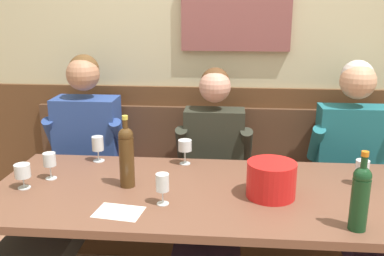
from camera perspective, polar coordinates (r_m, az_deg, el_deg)
room_wall_back at (r=3.01m, az=2.98°, el=11.68°), size 6.80×0.12×2.80m
wood_wainscot_panel at (r=3.14m, az=2.70°, el=-4.32°), size 6.80×0.03×1.07m
wall_bench at (r=3.05m, az=2.46°, el=-10.22°), size 2.47×0.42×0.94m
dining_table at (r=2.24m, az=1.71°, el=-9.85°), size 2.17×0.90×0.73m
person_right_seat at (r=2.73m, az=-15.69°, el=-5.83°), size 0.52×1.34×1.32m
person_left_seat at (r=2.54m, az=2.53°, el=-7.97°), size 0.49×1.33×1.24m
person_center_left_seat at (r=2.66m, az=21.93°, el=-7.38°), size 0.53×1.34×1.30m
ice_bucket at (r=2.14m, az=10.38°, el=-6.68°), size 0.24×0.24×0.17m
wine_bottle_clear_water at (r=2.21m, az=-8.61°, el=-3.55°), size 0.08×0.08×0.37m
wine_bottle_green_tall at (r=1.91m, az=21.25°, el=-8.35°), size 0.07×0.07×0.34m
wine_glass_center_front at (r=2.02m, az=-3.91°, el=-7.27°), size 0.06×0.06×0.15m
wine_glass_mid_right at (r=2.35m, az=-21.40°, el=-5.43°), size 0.08×0.08×0.13m
wine_glass_right_end at (r=2.51m, az=-0.94°, el=-2.40°), size 0.08×0.08×0.15m
wine_glass_near_bucket at (r=2.40m, az=21.48°, el=-4.96°), size 0.07×0.07×0.13m
wine_glass_mid_left at (r=2.42m, az=-18.22°, el=-4.14°), size 0.07×0.07×0.14m
wine_glass_by_bottle at (r=2.62m, az=-12.29°, el=-2.10°), size 0.07×0.07×0.15m
tasting_sheet_left_guest at (r=2.01m, az=-9.61°, el=-10.85°), size 0.23×0.18×0.00m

